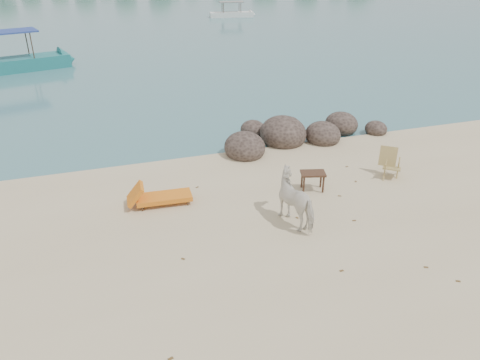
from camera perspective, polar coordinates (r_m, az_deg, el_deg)
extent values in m
ellipsoid|color=black|center=(15.93, 0.57, 3.91)|extent=(1.39, 1.53, 1.04)
ellipsoid|color=black|center=(17.09, 5.26, 5.59)|extent=(1.66, 1.83, 1.25)
ellipsoid|color=black|center=(17.36, 10.05, 5.37)|extent=(1.26, 1.39, 0.95)
ellipsoid|color=black|center=(18.57, 12.24, 6.58)|extent=(1.23, 1.36, 0.92)
ellipsoid|color=black|center=(18.61, 16.23, 5.91)|extent=(0.81, 0.89, 0.61)
ellipsoid|color=black|center=(17.73, 1.60, 6.05)|extent=(0.95, 1.04, 0.71)
ellipsoid|color=black|center=(18.48, 6.11, 6.68)|extent=(0.77, 0.85, 0.58)
imported|color=silver|center=(11.91, 7.10, -2.43)|extent=(1.11, 1.70, 1.32)
plane|color=brown|center=(11.19, 25.03, -11.23)|extent=(0.14, 0.14, 0.00)
plane|color=brown|center=(10.88, -6.96, -9.65)|extent=(0.14, 0.14, 0.00)
plane|color=brown|center=(13.63, 12.03, -2.02)|extent=(0.14, 0.14, 0.00)
plane|color=brown|center=(12.53, 13.73, -4.94)|extent=(0.11, 0.11, 0.00)
plane|color=brown|center=(14.74, 8.55, 0.59)|extent=(0.14, 0.14, 0.00)
plane|color=brown|center=(15.47, 12.89, 1.51)|extent=(0.11, 0.11, 0.00)
plane|color=brown|center=(14.20, 5.42, -0.28)|extent=(0.14, 0.14, 0.00)
plane|color=brown|center=(13.86, -5.23, -0.98)|extent=(0.14, 0.14, 0.00)
plane|color=brown|center=(11.34, 21.71, -9.97)|extent=(0.14, 0.14, 0.00)
plane|color=brown|center=(12.39, 6.97, -4.70)|extent=(0.12, 0.12, 0.00)
plane|color=brown|center=(10.70, 12.27, -10.88)|extent=(0.10, 0.10, 0.00)
plane|color=brown|center=(14.56, 13.91, -0.28)|extent=(0.14, 0.14, 0.00)
plane|color=brown|center=(8.75, -8.45, -20.86)|extent=(0.13, 0.13, 0.00)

